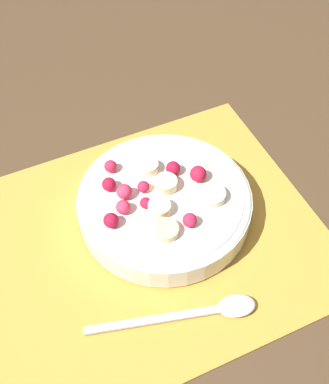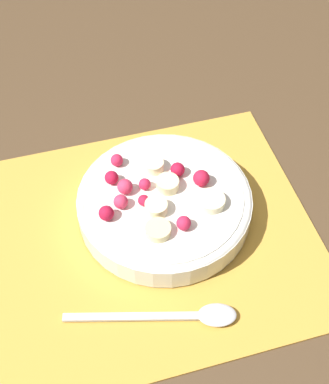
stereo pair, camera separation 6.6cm
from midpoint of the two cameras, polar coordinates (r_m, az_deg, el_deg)
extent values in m
plane|color=#4C3823|center=(0.67, -0.29, -5.35)|extent=(3.00, 3.00, 0.00)
cube|color=gold|center=(0.67, -0.29, -5.21)|extent=(0.45, 0.36, 0.01)
cylinder|color=silver|center=(0.68, 2.77, -1.55)|extent=(0.22, 0.22, 0.03)
torus|color=silver|center=(0.67, 2.81, -0.87)|extent=(0.22, 0.22, 0.01)
cylinder|color=white|center=(0.66, 2.83, -0.64)|extent=(0.20, 0.20, 0.00)
cylinder|color=beige|center=(0.66, 3.14, 0.67)|extent=(0.04, 0.04, 0.01)
cylinder|color=beige|center=(0.62, 2.31, -4.27)|extent=(0.04, 0.04, 0.01)
cylinder|color=#F4EAB7|center=(0.68, 1.57, 2.69)|extent=(0.03, 0.03, 0.01)
cylinder|color=#F4EAB7|center=(0.64, 2.02, -1.83)|extent=(0.04, 0.04, 0.01)
cylinder|color=#F4EAB7|center=(0.66, 7.82, -1.06)|extent=(0.05, 0.05, 0.01)
sphere|color=#DB3356|center=(0.66, -1.83, 0.31)|extent=(0.02, 0.02, 0.02)
sphere|color=#B21433|center=(0.63, -3.30, -2.46)|extent=(0.02, 0.02, 0.02)
sphere|color=#B21433|center=(0.67, -2.89, 1.37)|extent=(0.02, 0.02, 0.02)
sphere|color=#B21433|center=(0.68, 4.18, 2.24)|extent=(0.02, 0.02, 0.02)
sphere|color=#DB3356|center=(0.64, -1.81, -1.22)|extent=(0.02, 0.02, 0.02)
sphere|color=#D12347|center=(0.63, 5.05, -3.52)|extent=(0.02, 0.02, 0.02)
sphere|color=#D12347|center=(0.66, 0.70, 0.67)|extent=(0.02, 0.02, 0.02)
sphere|color=red|center=(0.67, 6.75, 1.31)|extent=(0.02, 0.02, 0.02)
sphere|color=red|center=(0.65, 0.65, -1.08)|extent=(0.01, 0.01, 0.01)
sphere|color=#D12347|center=(0.69, -2.20, 3.30)|extent=(0.02, 0.02, 0.02)
cube|color=silver|center=(0.61, -0.44, -13.38)|extent=(0.15, 0.05, 0.00)
ellipsoid|color=silver|center=(0.62, 8.76, -13.05)|extent=(0.05, 0.04, 0.01)
camera|label=1|loc=(0.03, -87.13, 3.58)|focal=50.00mm
camera|label=2|loc=(0.03, 92.87, -3.58)|focal=50.00mm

